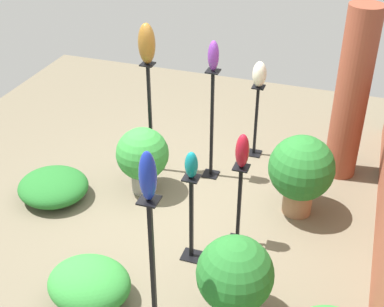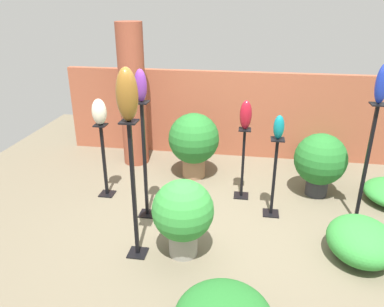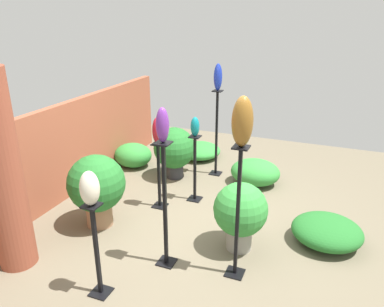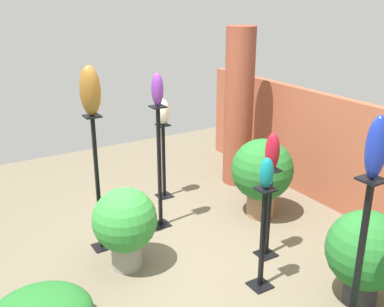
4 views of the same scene
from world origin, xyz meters
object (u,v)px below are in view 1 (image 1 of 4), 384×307
Objects in this scene: art_vase_ruby at (242,151)px; pedestal_violet at (212,129)px; art_vase_teal at (191,165)px; pedestal_ruby at (239,209)px; potted_plant_mid_left at (143,156)px; pedestal_ivory at (256,124)px; art_vase_cobalt at (148,176)px; potted_plant_front_left at (235,276)px; art_vase_bronze at (147,44)px; potted_plant_near_pillar at (301,170)px; art_vase_ivory at (259,74)px; pedestal_bronze at (150,123)px; art_vase_violet at (213,56)px; pedestal_cobalt at (153,275)px; pedestal_teal at (191,222)px; brick_pillar at (352,95)px.

pedestal_violet is at bearing -150.27° from art_vase_ruby.
pedestal_violet is at bearing -170.44° from art_vase_teal.
potted_plant_mid_left is (-0.57, -1.36, 0.05)m from pedestal_ruby.
art_vase_ruby reaches higher than pedestal_ivory.
art_vase_cobalt is 0.49× the size of potted_plant_front_left.
potted_plant_near_pillar is at bearing 81.32° from art_vase_bronze.
art_vase_cobalt reaches higher than potted_plant_near_pillar.
pedestal_ruby is 2.27× the size of art_vase_cobalt.
pedestal_violet is at bearing -30.87° from pedestal_ivory.
art_vase_ruby is 0.87× the size of art_vase_cobalt.
art_vase_cobalt is at bearing -2.55° from art_vase_ivory.
art_vase_violet is (-0.11, 0.79, 0.97)m from pedestal_bronze.
pedestal_ruby is at bearing 164.58° from pedestal_cobalt.
pedestal_ivory is (-3.29, 0.15, -0.22)m from pedestal_cobalt.
art_vase_bronze is (-1.45, -1.05, 1.29)m from pedestal_teal.
art_vase_bronze is 0.50× the size of potted_plant_near_pillar.
art_vase_cobalt is 1.17m from art_vase_teal.
pedestal_ivory is 2.26m from pedestal_teal.
potted_plant_mid_left is (1.29, -1.11, 0.03)m from pedestal_ivory.
art_vase_violet is at bearing 130.47° from potted_plant_mid_left.
potted_plant_mid_left is (-2.00, -0.97, -1.21)m from art_vase_cobalt.
pedestal_ruby is at bearing 29.73° from art_vase_violet.
pedestal_violet is at bearing 130.47° from potted_plant_mid_left.
art_vase_cobalt is 1.52× the size of art_vase_teal.
art_vase_teal reaches higher than potted_plant_near_pillar.
art_vase_cobalt is at bearing -22.98° from potted_plant_near_pillar.
pedestal_bronze is 1.54m from art_vase_ivory.
pedestal_violet is 5.15× the size of art_vase_teal.
pedestal_bronze is (0.73, -2.37, -0.42)m from brick_pillar.
pedestal_cobalt is 2.23m from potted_plant_mid_left.
art_vase_violet is 0.43× the size of potted_plant_mid_left.
pedestal_violet is 0.98× the size of pedestal_bronze.
art_vase_ruby is 1.88m from art_vase_bronze.
pedestal_bronze is at bearing -56.13° from pedestal_ivory.
pedestal_cobalt is 3.95× the size of art_vase_ruby.
potted_plant_near_pillar is at bearing 144.81° from pedestal_ruby.
art_vase_teal is at bearing -3.94° from pedestal_ivory.
potted_plant_near_pillar is at bearing 144.81° from art_vase_ruby.
pedestal_ruby is 2.02m from art_vase_ivory.
brick_pillar is 1.76m from pedestal_violet.
pedestal_violet is (-1.16, -0.66, 0.24)m from pedestal_ruby.
art_vase_cobalt is at bearing 23.07° from pedestal_bronze.
art_vase_ruby is at bearing 164.58° from pedestal_cobalt.
art_vase_violet is at bearing -174.03° from art_vase_cobalt.
pedestal_teal is (2.18, -1.33, -0.65)m from brick_pillar.
potted_plant_near_pillar is at bearing -20.84° from brick_pillar.
pedestal_cobalt is 1.56m from art_vase_ruby.
brick_pillar reaches higher than potted_plant_near_pillar.
pedestal_violet is at bearing -174.03° from art_vase_cobalt.
brick_pillar is at bearing 148.68° from pedestal_teal.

